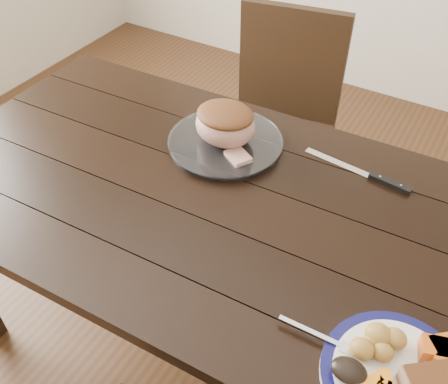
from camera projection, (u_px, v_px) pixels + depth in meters
The scene contains 13 objects.
ground at pixel (208, 338), 1.86m from camera, with size 4.00×4.00×0.00m, color #472B16.
dining_table at pixel (203, 215), 1.42m from camera, with size 1.63×0.96×0.75m.
chair_far at pixel (280, 116), 2.01m from camera, with size 0.49×0.50×0.93m.
dinner_plate at pixel (395, 378), 0.96m from camera, with size 0.29×0.29×0.02m, color white.
plate_rim at pixel (396, 376), 0.95m from camera, with size 0.29×0.29×0.02m, color #0D0D44.
serving_platter at pixel (225, 144), 1.49m from camera, with size 0.33×0.33×0.02m, color white.
roasted_potatoes at pixel (379, 342), 0.98m from camera, with size 0.10×0.10×0.05m.
pumpkin_wedges at pixel (443, 354), 0.96m from camera, with size 0.10×0.09×0.04m.
dark_mushroom at pixel (349, 371), 0.94m from camera, with size 0.07×0.05×0.03m, color black.
fork at pixel (326, 339), 1.00m from camera, with size 0.18×0.03×0.00m.
roast_joint at pixel (225, 125), 1.45m from camera, with size 0.18×0.16×0.12m, color tan.
cut_slice at pixel (238, 157), 1.42m from camera, with size 0.07×0.06×0.02m, color tan.
carving_knife at pixel (376, 178), 1.38m from camera, with size 0.32×0.06×0.01m.
Camera 1 is at (0.56, -0.82, 1.67)m, focal length 40.00 mm.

